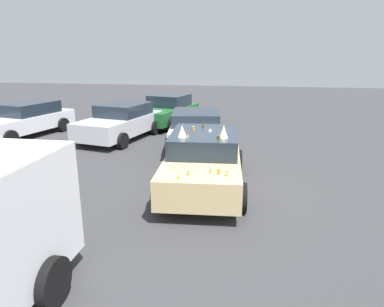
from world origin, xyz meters
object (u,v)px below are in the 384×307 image
at_px(parked_sedan_row_back_far, 167,111).
at_px(parked_sedan_far_right, 121,122).
at_px(parked_sedan_near_right, 23,119).
at_px(parked_sedan_behind_right, 196,128).
at_px(art_car_decorated, 204,160).

xyz_separation_m(parked_sedan_row_back_far, parked_sedan_far_right, (-3.10, 1.14, 0.00)).
relative_size(parked_sedan_near_right, parked_sedan_far_right, 1.09).
height_order(parked_sedan_near_right, parked_sedan_behind_right, parked_sedan_behind_right).
distance_m(parked_sedan_behind_right, parked_sedan_far_right, 3.30).
bearing_deg(art_car_decorated, parked_sedan_far_right, -143.83).
xyz_separation_m(parked_sedan_near_right, parked_sedan_row_back_far, (3.29, -5.41, 0.01)).
bearing_deg(art_car_decorated, parked_sedan_behind_right, -172.24).
relative_size(art_car_decorated, parked_sedan_behind_right, 0.95).
relative_size(parked_sedan_behind_right, parked_sedan_far_right, 1.09).
bearing_deg(parked_sedan_row_back_far, art_car_decorated, 34.48).
bearing_deg(parked_sedan_far_right, parked_sedan_row_back_far, 171.88).
xyz_separation_m(art_car_decorated, parked_sedan_near_right, (4.57, 8.33, -0.03)).
bearing_deg(parked_sedan_far_right, art_car_decorated, 52.53).
height_order(art_car_decorated, parked_sedan_far_right, art_car_decorated).
height_order(art_car_decorated, parked_sedan_row_back_far, art_car_decorated).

